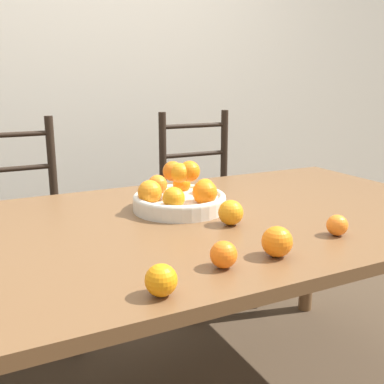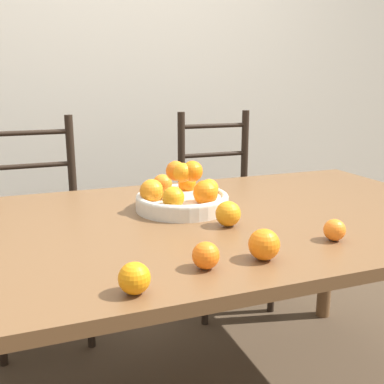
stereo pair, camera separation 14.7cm
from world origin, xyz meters
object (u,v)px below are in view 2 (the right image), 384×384
(orange_loose_4, at_px, (335,230))
(chair_right, at_px, (223,215))
(orange_loose_3, at_px, (264,244))
(chair_left, at_px, (38,236))
(orange_loose_1, at_px, (206,255))
(orange_loose_2, at_px, (134,278))
(orange_loose_0, at_px, (228,214))
(fruit_bowl, at_px, (182,196))

(orange_loose_4, xyz_separation_m, chair_right, (0.18, 1.14, -0.30))
(orange_loose_3, bearing_deg, chair_left, 113.44)
(orange_loose_1, distance_m, orange_loose_2, 0.20)
(chair_left, bearing_deg, orange_loose_0, -60.02)
(chair_right, bearing_deg, fruit_bowl, -123.79)
(orange_loose_1, distance_m, chair_left, 1.29)
(orange_loose_2, xyz_separation_m, chair_right, (0.79, 1.27, -0.31))
(orange_loose_1, xyz_separation_m, orange_loose_3, (0.16, 0.00, 0.01))
(orange_loose_3, height_order, orange_loose_4, orange_loose_3)
(orange_loose_1, bearing_deg, orange_loose_3, 0.19)
(chair_left, bearing_deg, orange_loose_3, -67.36)
(chair_right, bearing_deg, chair_left, -179.31)
(orange_loose_0, bearing_deg, orange_loose_4, -44.61)
(orange_loose_1, bearing_deg, chair_right, 63.60)
(orange_loose_1, xyz_separation_m, orange_loose_2, (-0.19, -0.07, 0.00))
(orange_loose_3, distance_m, chair_left, 1.34)
(orange_loose_3, bearing_deg, orange_loose_4, 11.67)
(orange_loose_1, distance_m, orange_loose_3, 0.16)
(orange_loose_2, bearing_deg, fruit_bowl, 61.66)
(orange_loose_0, height_order, orange_loose_2, orange_loose_0)
(orange_loose_4, bearing_deg, orange_loose_3, -168.33)
(orange_loose_3, xyz_separation_m, orange_loose_4, (0.26, 0.05, -0.01))
(orange_loose_4, xyz_separation_m, chair_left, (-0.78, 1.14, -0.30))
(orange_loose_1, relative_size, orange_loose_4, 1.08)
(orange_loose_4, relative_size, chair_left, 0.06)
(orange_loose_0, distance_m, orange_loose_4, 0.32)
(orange_loose_2, distance_m, orange_loose_3, 0.36)
(orange_loose_3, xyz_separation_m, chair_right, (0.44, 1.20, -0.31))
(fruit_bowl, height_order, chair_right, chair_right)
(chair_left, bearing_deg, orange_loose_1, -74.05)
(orange_loose_2, xyz_separation_m, orange_loose_4, (0.61, 0.12, -0.00))
(orange_loose_0, height_order, chair_left, chair_left)
(fruit_bowl, height_order, orange_loose_2, fruit_bowl)
(orange_loose_2, xyz_separation_m, chair_left, (-0.17, 1.27, -0.31))
(orange_loose_1, relative_size, chair_right, 0.06)
(fruit_bowl, distance_m, orange_loose_1, 0.51)
(orange_loose_3, distance_m, orange_loose_4, 0.26)
(orange_loose_1, bearing_deg, orange_loose_4, 7.34)
(orange_loose_3, bearing_deg, orange_loose_1, -179.81)
(orange_loose_0, relative_size, orange_loose_4, 1.28)
(orange_loose_1, relative_size, orange_loose_3, 0.84)
(orange_loose_0, xyz_separation_m, orange_loose_2, (-0.38, -0.34, -0.00))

